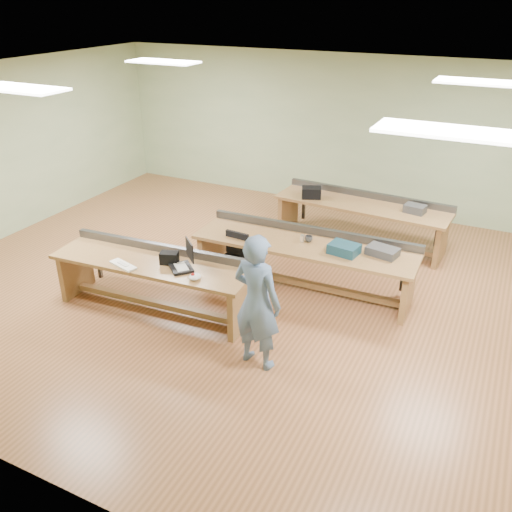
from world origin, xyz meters
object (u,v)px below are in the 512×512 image
object	(u,v)px
workbench_front	(154,273)
mug	(309,239)
workbench_mid	(305,254)
camera_bag	(169,258)
workbench_back	(361,213)
laptop_base	(181,268)
task_chair	(232,269)
person	(257,302)
parts_bin_teal	(344,249)
drinks_can	(302,239)
parts_bin_grey	(383,251)

from	to	relation	value
workbench_front	mug	distance (m)	2.27
workbench_mid	camera_bag	bearing A→B (deg)	-136.08
workbench_front	camera_bag	xyz separation A→B (m)	(0.26, 0.04, 0.28)
workbench_mid	workbench_back	size ratio (longest dim) A/B	1.08
workbench_back	laptop_base	distance (m)	3.73
workbench_mid	task_chair	xyz separation A→B (m)	(-0.97, -0.45, -0.25)
camera_bag	person	bearing A→B (deg)	-37.46
task_chair	camera_bag	bearing A→B (deg)	-108.48
camera_bag	parts_bin_teal	bearing A→B (deg)	14.54
drinks_can	laptop_base	bearing A→B (deg)	-126.43
task_chair	drinks_can	bearing A→B (deg)	31.07
parts_bin_teal	parts_bin_grey	size ratio (longest dim) A/B	0.95
workbench_mid	parts_bin_grey	world-z (taller)	parts_bin_grey
workbench_back	parts_bin_teal	distance (m)	2.08
task_chair	mug	bearing A→B (deg)	31.44
workbench_back	parts_bin_teal	world-z (taller)	parts_bin_teal
mug	drinks_can	xyz separation A→B (m)	(-0.08, -0.05, 0.01)
workbench_mid	laptop_base	bearing A→B (deg)	-129.40
workbench_back	person	xyz separation A→B (m)	(-0.12, -3.88, 0.28)
laptop_base	parts_bin_grey	distance (m)	2.76
workbench_mid	camera_bag	world-z (taller)	camera_bag
workbench_back	camera_bag	size ratio (longest dim) A/B	12.78
workbench_mid	workbench_back	xyz separation A→B (m)	(0.29, 1.94, -0.01)
workbench_front	laptop_base	distance (m)	0.53
drinks_can	workbench_back	bearing A→B (deg)	80.01
task_chair	parts_bin_grey	bearing A→B (deg)	19.34
workbench_front	workbench_back	distance (m)	3.91
mug	workbench_front	bearing A→B (deg)	-138.06
laptop_base	mug	world-z (taller)	mug
workbench_front	workbench_mid	distance (m)	2.20
task_chair	drinks_can	world-z (taller)	drinks_can
workbench_front	laptop_base	bearing A→B (deg)	-8.43
workbench_front	parts_bin_grey	xyz separation A→B (m)	(2.75, 1.54, 0.25)
workbench_back	person	size ratio (longest dim) A/B	1.80
parts_bin_teal	camera_bag	bearing A→B (deg)	-146.54
workbench_front	task_chair	distance (m)	1.24
person	workbench_back	bearing A→B (deg)	-83.01
parts_bin_grey	drinks_can	distance (m)	1.16
workbench_back	task_chair	size ratio (longest dim) A/B	3.58
workbench_mid	parts_bin_teal	bearing A→B (deg)	-10.46
laptop_base	drinks_can	xyz separation A→B (m)	(1.11, 1.50, 0.04)
parts_bin_grey	mug	xyz separation A→B (m)	(-1.07, -0.03, -0.01)
person	parts_bin_grey	world-z (taller)	person
workbench_front	workbench_mid	xyz separation A→B (m)	(1.65, 1.46, 0.01)
workbench_front	person	size ratio (longest dim) A/B	1.71
mug	workbench_mid	bearing A→B (deg)	-120.44
workbench_mid	laptop_base	xyz separation A→B (m)	(-1.16, -1.50, 0.20)
mug	drinks_can	size ratio (longest dim) A/B	1.06
parts_bin_teal	parts_bin_grey	world-z (taller)	parts_bin_teal
workbench_mid	parts_bin_teal	xyz separation A→B (m)	(0.61, -0.10, 0.25)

